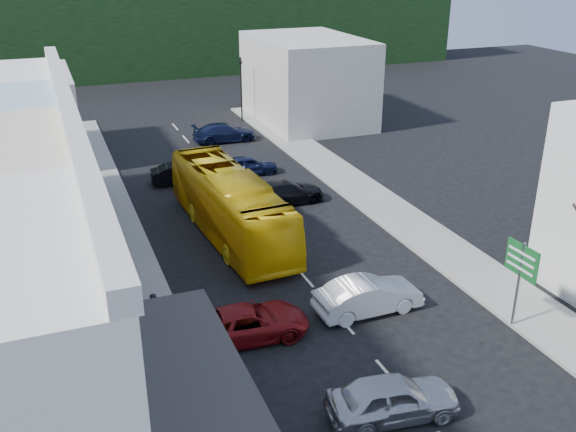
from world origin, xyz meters
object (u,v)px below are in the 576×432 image
Objects in this scene: car_silver at (393,399)px; pedestrian_left at (155,310)px; car_white at (368,297)px; direction_sign at (518,286)px; traffic_signal at (241,90)px; bus at (230,207)px; car_red at (248,322)px.

car_silver is 9.74m from pedestrian_left.
direction_sign is (4.79, -3.10, 1.15)m from car_white.
traffic_signal is at bearing -2.74° from car_silver.
car_silver is 1.00× the size of car_white.
direction_sign is at bearing 78.18° from traffic_signal.
bus is 2.64× the size of car_silver.
traffic_signal is at bearing 67.83° from bus.
bus is at bearing 119.56° from direction_sign.
bus is at bearing -45.33° from pedestrian_left.
car_silver is 2.59× the size of pedestrian_left.
car_silver is at bearing 157.79° from car_white.
car_white is 8.55m from pedestrian_left.
direction_sign is at bearing -60.43° from car_silver.
bus reaches higher than car_silver.
bus reaches higher than car_red.
pedestrian_left reaches higher than car_red.
direction_sign is 0.69× the size of traffic_signal.
bus is 9.69m from car_red.
pedestrian_left reaches higher than car_white.
car_silver is at bearing -151.99° from pedestrian_left.
car_silver is at bearing 67.52° from traffic_signal.
car_white is at bearing 144.51° from direction_sign.
bus reaches higher than pedestrian_left.
traffic_signal is (9.67, 31.65, 2.00)m from car_red.
car_red is (-5.14, -0.01, 0.00)m from car_white.
bus is 9.47m from pedestrian_left.
car_white is 32.03m from traffic_signal.
car_red is 33.16m from traffic_signal.
traffic_signal is (-0.26, 34.75, 0.85)m from direction_sign.
traffic_signal is (7.59, 22.23, 1.15)m from bus.
traffic_signal is at bearing -34.27° from pedestrian_left.
pedestrian_left is 32.74m from traffic_signal.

